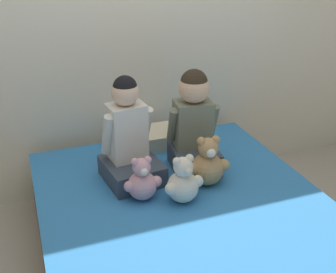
% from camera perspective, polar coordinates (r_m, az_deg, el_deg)
% --- Properties ---
extents(ground_plane, '(14.00, 14.00, 0.00)m').
position_cam_1_polar(ground_plane, '(2.64, 2.60, -17.13)').
color(ground_plane, '#B2A899').
extents(wall_behind_bed, '(8.00, 0.06, 2.50)m').
position_cam_1_polar(wall_behind_bed, '(3.00, -5.04, 15.13)').
color(wall_behind_bed, silver).
rests_on(wall_behind_bed, ground_plane).
extents(bed, '(1.60, 1.91, 0.43)m').
position_cam_1_polar(bed, '(2.50, 2.69, -13.50)').
color(bed, brown).
rests_on(bed, ground_plane).
extents(child_on_left, '(0.36, 0.39, 0.65)m').
position_cam_1_polar(child_on_left, '(2.51, -5.34, -0.47)').
color(child_on_left, '#384251').
rests_on(child_on_left, bed).
extents(child_on_right, '(0.33, 0.34, 0.64)m').
position_cam_1_polar(child_on_right, '(2.62, 3.49, 1.65)').
color(child_on_right, '#384251').
rests_on(child_on_right, bed).
extents(teddy_bear_held_by_left_child, '(0.22, 0.17, 0.26)m').
position_cam_1_polar(teddy_bear_held_by_left_child, '(2.37, -3.51, -6.10)').
color(teddy_bear_held_by_left_child, '#DBA3B2').
rests_on(teddy_bear_held_by_left_child, bed).
extents(teddy_bear_held_by_right_child, '(0.26, 0.20, 0.31)m').
position_cam_1_polar(teddy_bear_held_by_right_child, '(2.51, 5.38, -3.77)').
color(teddy_bear_held_by_right_child, tan).
rests_on(teddy_bear_held_by_right_child, bed).
extents(teddy_bear_between_children, '(0.24, 0.18, 0.28)m').
position_cam_1_polar(teddy_bear_between_children, '(2.35, 2.05, -6.24)').
color(teddy_bear_between_children, silver).
rests_on(teddy_bear_between_children, bed).
extents(pillow_at_headboard, '(0.46, 0.28, 0.11)m').
position_cam_1_polar(pillow_at_headboard, '(2.98, -3.03, -0.36)').
color(pillow_at_headboard, beige).
rests_on(pillow_at_headboard, bed).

